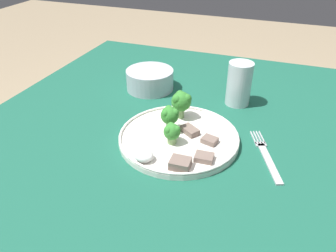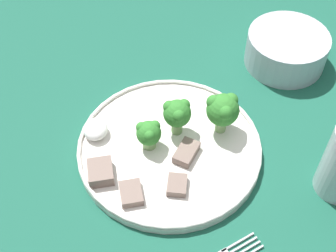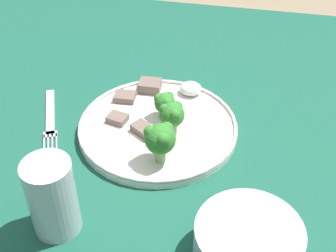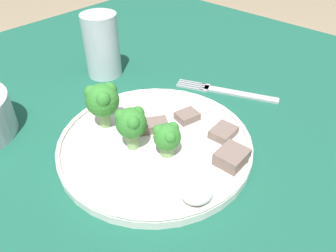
% 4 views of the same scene
% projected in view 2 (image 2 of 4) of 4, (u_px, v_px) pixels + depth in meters
% --- Properties ---
extents(table, '(1.09, 1.09, 0.73)m').
position_uv_depth(table, '(194.00, 203.00, 0.75)').
color(table, '#195642').
rests_on(table, ground_plane).
extents(dinner_plate, '(0.27, 0.27, 0.02)m').
position_uv_depth(dinner_plate, '(169.00, 148.00, 0.69)').
color(dinner_plate, white).
rests_on(dinner_plate, table).
extents(cream_bowl, '(0.14, 0.14, 0.06)m').
position_uv_depth(cream_bowl, '(286.00, 50.00, 0.80)').
color(cream_bowl, '#B7BCC6').
rests_on(cream_bowl, table).
extents(broccoli_floret_near_rim_left, '(0.04, 0.04, 0.05)m').
position_uv_depth(broccoli_floret_near_rim_left, '(149.00, 133.00, 0.67)').
color(broccoli_floret_near_rim_left, '#7FA866').
rests_on(broccoli_floret_near_rim_left, dinner_plate).
extents(broccoli_floret_center_left, '(0.05, 0.05, 0.07)m').
position_uv_depth(broccoli_floret_center_left, '(223.00, 110.00, 0.67)').
color(broccoli_floret_center_left, '#7FA866').
rests_on(broccoli_floret_center_left, dinner_plate).
extents(broccoli_floret_back_left, '(0.04, 0.04, 0.06)m').
position_uv_depth(broccoli_floret_back_left, '(177.00, 114.00, 0.67)').
color(broccoli_floret_back_left, '#7FA866').
rests_on(broccoli_floret_back_left, dinner_plate).
extents(meat_slice_front_slice, '(0.05, 0.05, 0.01)m').
position_uv_depth(meat_slice_front_slice, '(186.00, 152.00, 0.67)').
color(meat_slice_front_slice, '#756056').
rests_on(meat_slice_front_slice, dinner_plate).
extents(meat_slice_middle_slice, '(0.04, 0.03, 0.01)m').
position_uv_depth(meat_slice_middle_slice, '(177.00, 185.00, 0.64)').
color(meat_slice_middle_slice, '#756056').
rests_on(meat_slice_middle_slice, dinner_plate).
extents(meat_slice_rear_slice, '(0.04, 0.03, 0.01)m').
position_uv_depth(meat_slice_rear_slice, '(131.00, 193.00, 0.63)').
color(meat_slice_rear_slice, '#756056').
rests_on(meat_slice_rear_slice, dinner_plate).
extents(meat_slice_edge_slice, '(0.04, 0.04, 0.02)m').
position_uv_depth(meat_slice_edge_slice, '(100.00, 170.00, 0.65)').
color(meat_slice_edge_slice, '#756056').
rests_on(meat_slice_edge_slice, dinner_plate).
extents(sauce_dollop, '(0.04, 0.04, 0.02)m').
position_uv_depth(sauce_dollop, '(95.00, 129.00, 0.69)').
color(sauce_dollop, white).
rests_on(sauce_dollop, dinner_plate).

